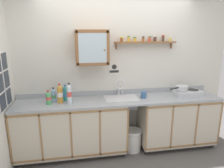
% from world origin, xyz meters
% --- Properties ---
extents(floor, '(6.35, 6.35, 0.00)m').
position_xyz_m(floor, '(0.00, 0.00, 0.00)').
color(floor, '#565451').
rests_on(floor, ground).
extents(back_wall, '(3.95, 0.07, 2.56)m').
position_xyz_m(back_wall, '(0.00, 0.65, 1.29)').
color(back_wall, silver).
rests_on(back_wall, ground).
extents(lower_cabinet_run, '(1.74, 0.57, 0.89)m').
position_xyz_m(lower_cabinet_run, '(-0.79, 0.34, 0.45)').
color(lower_cabinet_run, black).
rests_on(lower_cabinet_run, ground).
extents(lower_cabinet_run_right, '(1.31, 0.57, 0.89)m').
position_xyz_m(lower_cabinet_run_right, '(1.01, 0.34, 0.45)').
color(lower_cabinet_run_right, black).
rests_on(lower_cabinet_run_right, ground).
extents(countertop, '(3.31, 0.59, 0.03)m').
position_xyz_m(countertop, '(0.00, 0.34, 0.90)').
color(countertop, '#9EA3A8').
rests_on(countertop, lower_cabinet_run).
extents(backsplash, '(3.31, 0.02, 0.08)m').
position_xyz_m(backsplash, '(0.00, 0.61, 0.96)').
color(backsplash, '#9EA3A8').
rests_on(backsplash, countertop).
extents(sink, '(0.54, 0.41, 0.45)m').
position_xyz_m(sink, '(0.02, 0.38, 0.89)').
color(sink, silver).
rests_on(sink, countertop).
extents(hot_plate_stove, '(0.45, 0.28, 0.09)m').
position_xyz_m(hot_plate_stove, '(1.19, 0.35, 0.96)').
color(hot_plate_stove, silver).
rests_on(hot_plate_stove, countertop).
extents(saucepan, '(0.38, 0.24, 0.08)m').
position_xyz_m(saucepan, '(1.08, 0.37, 1.05)').
color(saucepan, silver).
rests_on(saucepan, hot_plate_stove).
extents(bottle_water_blue_0, '(0.06, 0.06, 0.23)m').
position_xyz_m(bottle_water_blue_0, '(-1.04, 0.39, 1.02)').
color(bottle_water_blue_0, '#8CB7E0').
rests_on(bottle_water_blue_0, countertop).
extents(bottle_juice_amber_1, '(0.09, 0.09, 0.30)m').
position_xyz_m(bottle_juice_amber_1, '(-0.94, 0.33, 1.06)').
color(bottle_juice_amber_1, gold).
rests_on(bottle_juice_amber_1, countertop).
extents(bottle_water_clear_2, '(0.07, 0.07, 0.32)m').
position_xyz_m(bottle_water_clear_2, '(-0.80, 0.26, 1.07)').
color(bottle_water_clear_2, silver).
rests_on(bottle_water_clear_2, countertop).
extents(bottle_detergent_teal_3, '(0.08, 0.08, 0.26)m').
position_xyz_m(bottle_detergent_teal_3, '(-0.87, 0.42, 1.03)').
color(bottle_detergent_teal_3, teal).
rests_on(bottle_detergent_teal_3, countertop).
extents(bottle_soda_green_4, '(0.07, 0.07, 0.22)m').
position_xyz_m(bottle_soda_green_4, '(-1.11, 0.29, 1.02)').
color(bottle_soda_green_4, '#4CB266').
rests_on(bottle_soda_green_4, countertop).
extents(mug, '(0.12, 0.11, 0.11)m').
position_xyz_m(mug, '(0.39, 0.33, 0.97)').
color(mug, '#3F6699').
rests_on(mug, countertop).
extents(wall_cabinet, '(0.51, 0.33, 0.53)m').
position_xyz_m(wall_cabinet, '(-0.43, 0.47, 1.74)').
color(wall_cabinet, brown).
extents(spice_shelf, '(1.02, 0.14, 0.23)m').
position_xyz_m(spice_shelf, '(0.46, 0.55, 1.82)').
color(spice_shelf, brown).
extents(warning_sign, '(0.18, 0.01, 0.22)m').
position_xyz_m(warning_sign, '(-0.05, 0.62, 1.37)').
color(warning_sign, silver).
extents(trash_bin, '(0.31, 0.31, 0.37)m').
position_xyz_m(trash_bin, '(0.22, 0.29, 0.20)').
color(trash_bin, silver).
rests_on(trash_bin, ground).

